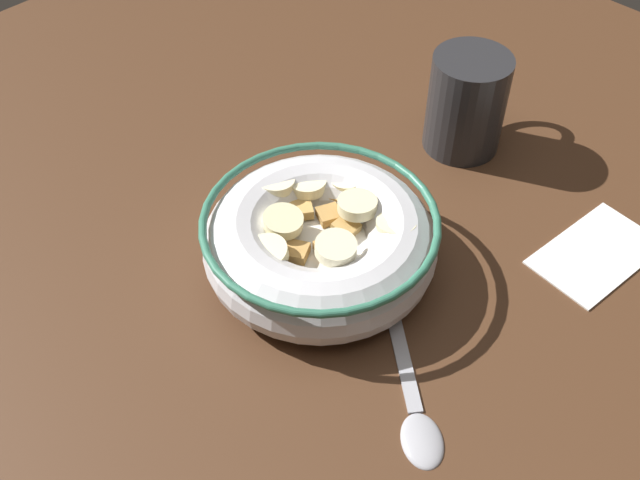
% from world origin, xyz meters
% --- Properties ---
extents(ground_plane, '(1.03, 1.03, 0.02)m').
position_xyz_m(ground_plane, '(0.00, 0.00, -0.01)').
color(ground_plane, '#472B19').
extents(cereal_bowl, '(0.17, 0.17, 0.05)m').
position_xyz_m(cereal_bowl, '(0.00, 0.00, 0.03)').
color(cereal_bowl, silver).
rests_on(cereal_bowl, ground_plane).
extents(spoon, '(0.10, 0.12, 0.01)m').
position_xyz_m(spoon, '(-0.05, -0.13, 0.00)').
color(spoon, '#A5A5AD').
rests_on(spoon, ground_plane).
extents(coffee_mug, '(0.10, 0.07, 0.09)m').
position_xyz_m(coffee_mug, '(0.19, 0.01, 0.04)').
color(coffee_mug, '#262628').
rests_on(coffee_mug, ground_plane).
extents(folded_napkin, '(0.11, 0.07, 0.00)m').
position_xyz_m(folded_napkin, '(0.16, -0.14, 0.00)').
color(folded_napkin, white).
rests_on(folded_napkin, ground_plane).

